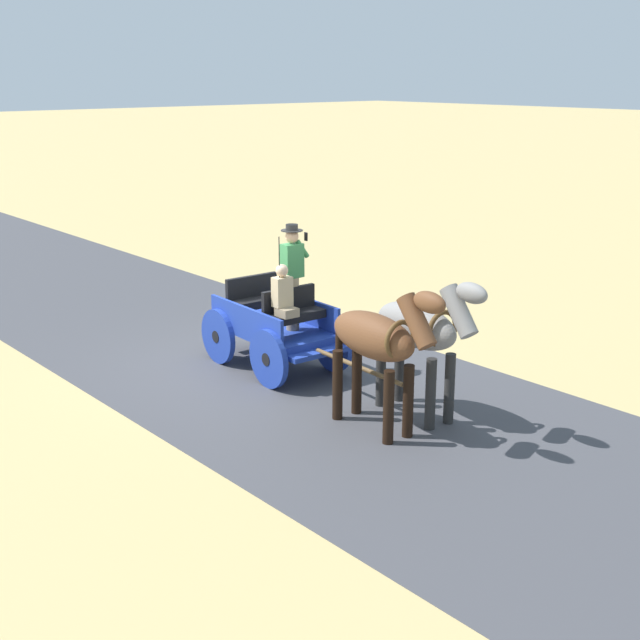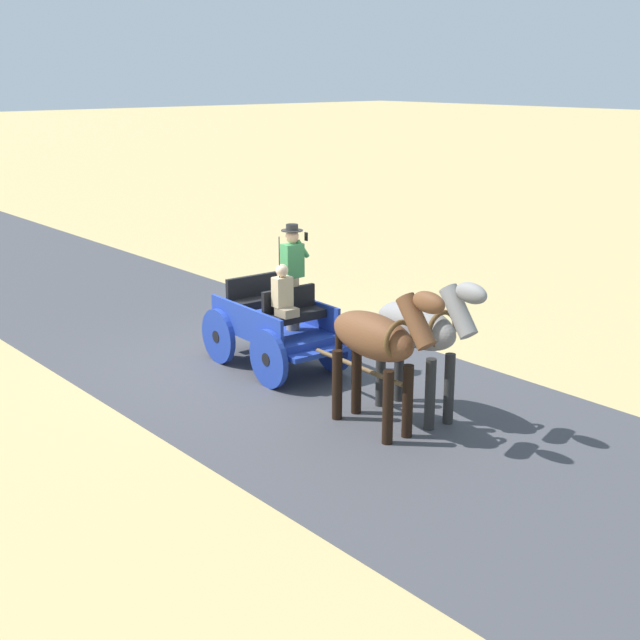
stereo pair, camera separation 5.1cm
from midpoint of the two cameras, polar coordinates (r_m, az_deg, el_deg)
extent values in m
plane|color=tan|center=(15.02, -4.63, -2.81)|extent=(200.00, 200.00, 0.00)
cube|color=#424247|center=(15.02, -4.63, -2.79)|extent=(5.76, 160.00, 0.01)
cube|color=#1E3899|center=(14.57, -3.16, -0.66)|extent=(1.30, 2.25, 0.12)
cube|color=#1E3899|center=(14.81, -1.36, 0.77)|extent=(0.16, 2.09, 0.44)
cube|color=#1E3899|center=(14.19, -5.07, 0.02)|extent=(0.16, 2.09, 0.44)
cube|color=#1E3899|center=(13.66, -0.24, -2.24)|extent=(1.09, 0.29, 0.08)
cube|color=#1E3899|center=(15.59, -5.66, -0.28)|extent=(0.73, 0.23, 0.06)
cube|color=black|center=(13.99, -1.77, 0.26)|extent=(1.04, 0.41, 0.14)
cube|color=black|center=(14.07, -2.21, 1.28)|extent=(1.02, 0.13, 0.44)
cube|color=black|center=(14.86, -4.27, 1.18)|extent=(1.04, 0.41, 0.14)
cube|color=black|center=(14.95, -4.67, 2.14)|extent=(1.02, 0.13, 0.44)
cylinder|color=#1E3899|center=(14.40, 0.72, -1.59)|extent=(0.14, 0.96, 0.96)
cylinder|color=black|center=(14.40, 0.72, -1.59)|extent=(0.13, 0.22, 0.21)
cylinder|color=#1E3899|center=(13.67, -3.55, -2.60)|extent=(0.14, 0.96, 0.96)
cylinder|color=black|center=(13.67, -3.55, -2.60)|extent=(0.13, 0.22, 0.21)
cylinder|color=#1E3899|center=(15.58, -2.80, -0.22)|extent=(0.14, 0.96, 0.96)
cylinder|color=black|center=(15.58, -2.80, -0.22)|extent=(0.13, 0.22, 0.21)
cylinder|color=#1E3899|center=(14.91, -6.89, -1.08)|extent=(0.14, 0.96, 0.96)
cylinder|color=black|center=(14.91, -6.89, -1.08)|extent=(0.13, 0.22, 0.21)
cylinder|color=brown|center=(12.92, 2.41, -3.11)|extent=(0.16, 2.00, 0.07)
cylinder|color=black|center=(13.64, -2.82, 2.88)|extent=(0.02, 0.02, 1.30)
cylinder|color=#998466|center=(14.25, -1.94, 1.10)|extent=(0.22, 0.22, 0.90)
cube|color=#387F47|center=(14.08, -1.97, 3.97)|extent=(0.35, 0.24, 0.56)
sphere|color=tan|center=(14.00, -1.99, 5.57)|extent=(0.22, 0.22, 0.22)
cylinder|color=black|center=(13.98, -1.99, 5.98)|extent=(0.36, 0.36, 0.01)
cylinder|color=black|center=(13.98, -1.99, 6.18)|extent=(0.20, 0.20, 0.10)
cylinder|color=#387F47|center=(14.12, -1.29, 4.76)|extent=(0.26, 0.09, 0.32)
cube|color=black|center=(14.10, -1.05, 5.57)|extent=(0.02, 0.07, 0.14)
cube|color=#998466|center=(13.72, -2.33, 0.54)|extent=(0.29, 0.33, 0.14)
cube|color=tan|center=(13.73, -2.63, 1.89)|extent=(0.31, 0.21, 0.48)
sphere|color=beige|center=(13.65, -2.65, 3.32)|extent=(0.20, 0.20, 0.20)
ellipsoid|color=gray|center=(12.39, 6.29, -0.36)|extent=(0.69, 1.60, 0.64)
cylinder|color=#272726|center=(12.40, 8.49, -4.55)|extent=(0.15, 0.15, 1.05)
cylinder|color=#272726|center=(12.16, 7.25, -4.92)|extent=(0.15, 0.15, 1.05)
cylinder|color=#272726|center=(13.15, 5.18, -3.21)|extent=(0.15, 0.15, 1.05)
cylinder|color=#272726|center=(12.93, 3.96, -3.53)|extent=(0.15, 0.15, 1.05)
cylinder|color=gray|center=(11.69, 9.10, 0.57)|extent=(0.31, 0.67, 0.73)
ellipsoid|color=gray|center=(11.47, 9.94, 1.78)|extent=(0.26, 0.56, 0.28)
cube|color=#272726|center=(11.70, 9.04, 0.76)|extent=(0.10, 0.51, 0.56)
cylinder|color=#272726|center=(13.01, 4.08, -0.88)|extent=(0.11, 0.11, 0.70)
torus|color=brown|center=(11.98, 8.04, -0.59)|extent=(0.55, 0.11, 0.55)
ellipsoid|color=brown|center=(11.85, 3.42, -1.05)|extent=(0.63, 1.58, 0.64)
cylinder|color=black|center=(11.87, 5.76, -5.40)|extent=(0.15, 0.15, 1.05)
cylinder|color=black|center=(11.64, 4.46, -5.82)|extent=(0.15, 0.15, 1.05)
cylinder|color=black|center=(12.63, 2.34, -3.99)|extent=(0.15, 0.15, 1.05)
cylinder|color=black|center=(12.41, 1.06, -4.35)|extent=(0.15, 0.15, 1.05)
cylinder|color=brown|center=(11.15, 6.31, -0.10)|extent=(0.29, 0.66, 0.73)
ellipsoid|color=brown|center=(10.92, 7.16, 1.17)|extent=(0.24, 0.55, 0.28)
cube|color=black|center=(11.15, 6.25, 0.10)|extent=(0.08, 0.50, 0.56)
cylinder|color=black|center=(12.48, 1.16, -1.58)|extent=(0.11, 0.11, 0.70)
torus|color=brown|center=(11.44, 5.23, -1.31)|extent=(0.55, 0.09, 0.55)
camera|label=1|loc=(0.03, -90.11, -0.03)|focal=48.10mm
camera|label=2|loc=(0.03, 89.89, 0.03)|focal=48.10mm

